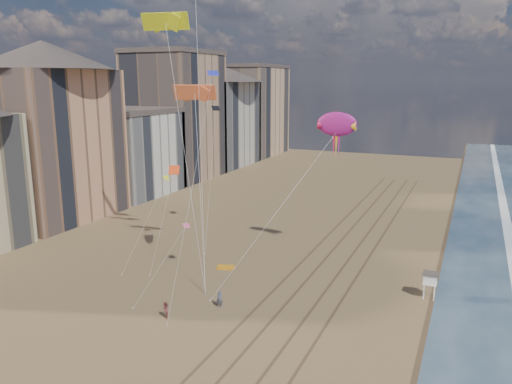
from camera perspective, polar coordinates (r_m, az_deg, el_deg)
wet_sand at (r=69.82m, az=23.97°, el=-7.11°), size 260.00×260.00×0.00m
tracks at (r=62.19m, az=8.47°, el=-8.49°), size 7.68×120.00×0.01m
buildings at (r=111.70m, az=-10.83°, el=7.91°), size 34.72×131.35×29.00m
lifeguard_stand at (r=55.55m, az=19.29°, el=-9.35°), size 1.54×1.54×2.78m
grounded_kite at (r=61.28m, az=-3.49°, el=-8.59°), size 2.28×1.76×0.23m
show_kite at (r=60.80m, az=9.22°, el=7.63°), size 6.54×8.95×24.78m
kite_flyer_a at (r=51.24m, az=-4.17°, el=-12.10°), size 0.73×0.63×1.70m
kite_flyer_b at (r=49.60m, az=-10.34°, el=-13.15°), size 1.04×1.06×1.71m
parafoils at (r=58.65m, az=-8.33°, el=17.78°), size 11.72×5.45×13.41m
small_kites at (r=61.14m, az=-7.35°, el=5.33°), size 15.06×18.68×17.94m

